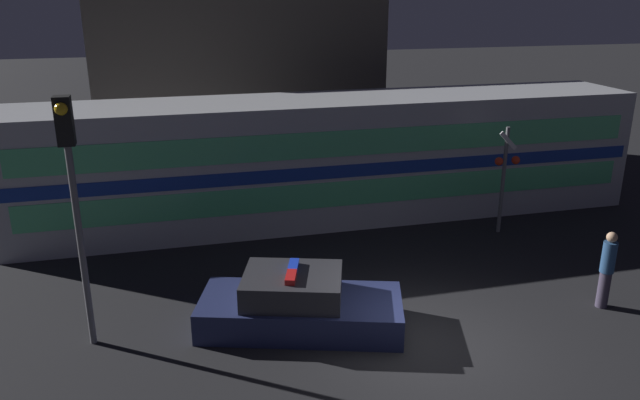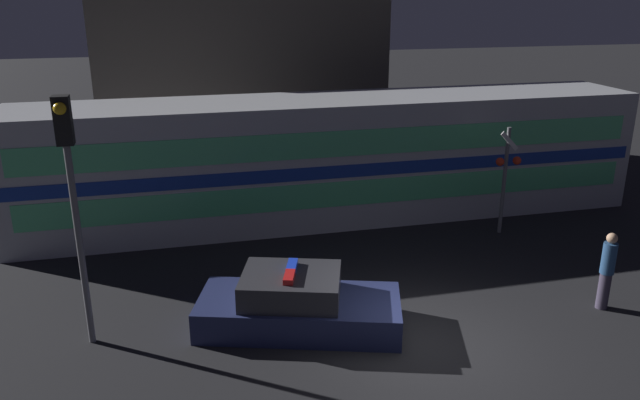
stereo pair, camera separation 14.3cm
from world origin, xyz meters
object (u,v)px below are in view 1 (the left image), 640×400
object	(u,v)px
police_car	(299,306)
crossing_signal_near	(505,171)
pedestrian	(607,269)
train	(333,158)
traffic_light_corner	(72,178)

from	to	relation	value
police_car	crossing_signal_near	world-z (taller)	crossing_signal_near
pedestrian	police_car	bearing A→B (deg)	172.96
train	traffic_light_corner	world-z (taller)	traffic_light_corner
police_car	train	bearing A→B (deg)	86.17
traffic_light_corner	crossing_signal_near	bearing A→B (deg)	17.05
police_car	traffic_light_corner	bearing A→B (deg)	-167.85
train	pedestrian	world-z (taller)	train
pedestrian	train	bearing A→B (deg)	120.47
police_car	traffic_light_corner	world-z (taller)	traffic_light_corner
police_car	crossing_signal_near	size ratio (longest dim) A/B	1.45
train	police_car	bearing A→B (deg)	-111.53
pedestrian	crossing_signal_near	distance (m)	4.75
crossing_signal_near	pedestrian	bearing A→B (deg)	-90.98
pedestrian	crossing_signal_near	xyz separation A→B (m)	(0.08, 4.66, 0.95)
crossing_signal_near	police_car	bearing A→B (deg)	-151.12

